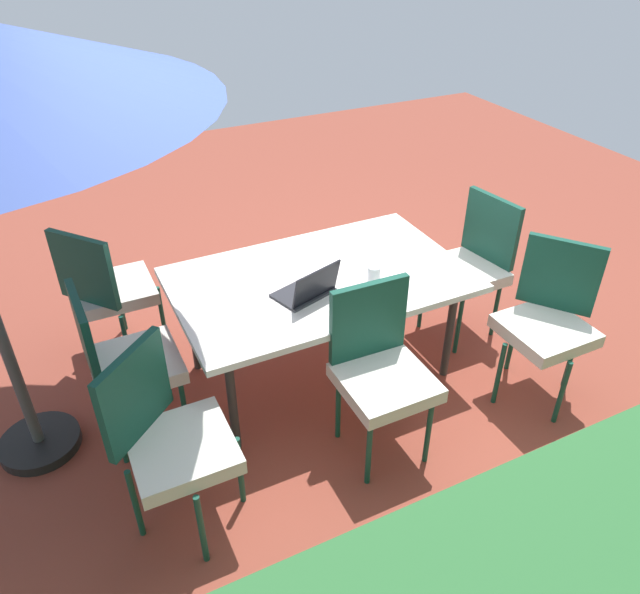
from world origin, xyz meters
TOP-DOWN VIEW (x-y plane):
  - ground_plane at (0.00, 0.00)m, footprint 10.00×10.00m
  - dining_table at (0.00, 0.00)m, footprint 1.72×1.06m
  - chair_east at (1.19, 0.04)m, footprint 0.47×0.46m
  - chair_north at (-0.01, 0.69)m, footprint 0.46×0.47m
  - chair_west at (-1.12, 0.02)m, footprint 0.49×0.48m
  - chair_northwest at (-1.13, 0.73)m, footprint 0.58×0.58m
  - chair_northeast at (1.10, 0.68)m, footprint 0.59×0.59m
  - chair_southeast at (1.13, -0.73)m, footprint 0.58×0.58m
  - laptop at (0.15, 0.16)m, footprint 0.38×0.33m
  - cup at (-0.25, 0.20)m, footprint 0.07×0.07m

SIDE VIEW (x-z plane):
  - ground_plane at x=0.00m, z-range -0.02..0.00m
  - chair_east at x=1.19m, z-range 0.06..1.04m
  - chair_north at x=-0.01m, z-range 0.06..1.04m
  - chair_west at x=-1.12m, z-range 0.06..1.04m
  - chair_northwest at x=-1.13m, z-range 0.06..1.04m
  - chair_northeast at x=1.10m, z-range 0.06..1.04m
  - chair_southeast at x=1.13m, z-range 0.06..1.04m
  - dining_table at x=0.00m, z-range 0.31..1.03m
  - laptop at x=0.15m, z-range 0.66..0.88m
  - cup at x=-0.25m, z-range 0.72..0.83m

